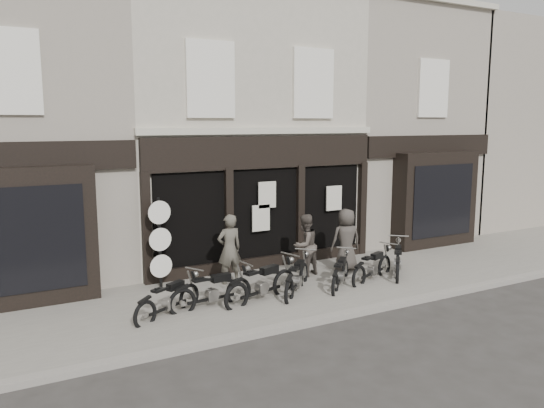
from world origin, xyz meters
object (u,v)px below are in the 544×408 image
man_left (229,249)px  advert_sign_post (160,247)px  motorcycle_1 (212,294)px  man_centre (305,245)px  motorcycle_2 (262,287)px  man_right (346,240)px  motorcycle_6 (398,263)px  motorcycle_0 (169,302)px  motorcycle_4 (340,276)px  motorcycle_3 (297,281)px  motorcycle_5 (373,269)px

man_left → advert_sign_post: 1.76m
motorcycle_1 → man_centre: man_centre is taller
man_left → man_centre: bearing=169.4°
motorcycle_2 → man_right: size_ratio=1.23×
motorcycle_6 → advert_sign_post: 6.50m
motorcycle_0 → advert_sign_post: 2.12m
motorcycle_2 → man_centre: bearing=15.6°
motorcycle_4 → man_right: (0.95, 1.08, 0.63)m
motorcycle_1 → motorcycle_3: motorcycle_1 is taller
motorcycle_6 → man_left: 4.74m
motorcycle_0 → motorcycle_5: size_ratio=0.95×
motorcycle_4 → man_centre: man_centre is taller
man_right → advert_sign_post: 5.16m
motorcycle_1 → advert_sign_post: size_ratio=0.87×
motorcycle_3 → man_centre: size_ratio=0.97×
motorcycle_3 → motorcycle_4: size_ratio=1.06×
motorcycle_1 → motorcycle_5: motorcycle_1 is taller
motorcycle_5 → man_left: man_left is taller
motorcycle_2 → motorcycle_0: bearing=160.9°
motorcycle_0 → man_right: 5.60m
man_left → motorcycle_0: bearing=33.1°
motorcycle_2 → advert_sign_post: size_ratio=0.90×
motorcycle_3 → motorcycle_4: (1.25, -0.09, -0.03)m
motorcycle_0 → motorcycle_1: bearing=-26.9°
motorcycle_4 → man_centre: bearing=62.8°
advert_sign_post → motorcycle_6: bearing=-23.2°
motorcycle_1 → man_left: man_left is taller
motorcycle_4 → motorcycle_5: bearing=-41.5°
motorcycle_0 → motorcycle_6: size_ratio=1.05×
motorcycle_0 → motorcycle_4: motorcycle_0 is taller
motorcycle_2 → man_centre: man_centre is taller
motorcycle_5 → man_right: man_right is taller
motorcycle_0 → motorcycle_5: motorcycle_5 is taller
advert_sign_post → motorcycle_4: bearing=-32.4°
man_left → man_centre: man_left is taller
motorcycle_3 → motorcycle_4: bearing=-49.1°
motorcycle_1 → advert_sign_post: (-0.64, 1.89, 0.78)m
motorcycle_0 → motorcycle_3: motorcycle_3 is taller
motorcycle_1 → motorcycle_4: motorcycle_1 is taller
motorcycle_1 → man_centre: bearing=13.3°
motorcycle_0 → motorcycle_3: (3.28, 0.01, 0.02)m
man_left → man_centre: 2.12m
motorcycle_1 → man_right: size_ratio=1.19×
motorcycle_2 → man_right: 3.47m
motorcycle_0 → man_left: bearing=5.9°
motorcycle_0 → motorcycle_4: 4.53m
motorcycle_4 → man_centre: (-0.35, 1.18, 0.60)m
motorcycle_3 → advert_sign_post: (-2.88, 1.91, 0.79)m
motorcycle_1 → motorcycle_5: 4.58m
motorcycle_6 → motorcycle_5: bearing=137.9°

